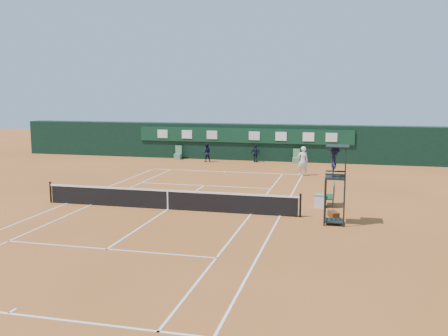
# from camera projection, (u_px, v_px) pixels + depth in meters

# --- Properties ---
(ground) EXTENTS (90.00, 90.00, 0.00)m
(ground) POSITION_uv_depth(u_px,v_px,m) (168.00, 209.00, 24.28)
(ground) COLOR #AD5E28
(ground) RESTS_ON ground
(court_lines) EXTENTS (11.05, 23.85, 0.01)m
(court_lines) POSITION_uv_depth(u_px,v_px,m) (168.00, 209.00, 24.28)
(court_lines) COLOR silver
(court_lines) RESTS_ON ground
(tennis_net) EXTENTS (12.90, 0.10, 1.10)m
(tennis_net) POSITION_uv_depth(u_px,v_px,m) (168.00, 199.00, 24.20)
(tennis_net) COLOR black
(tennis_net) RESTS_ON ground
(back_wall) EXTENTS (40.00, 1.65, 3.00)m
(back_wall) POSITION_uv_depth(u_px,v_px,m) (244.00, 142.00, 42.04)
(back_wall) COLOR black
(back_wall) RESTS_ON ground
(linesman_chair_left) EXTENTS (0.55, 0.50, 1.15)m
(linesman_chair_left) POSITION_uv_depth(u_px,v_px,m) (178.00, 155.00, 42.31)
(linesman_chair_left) COLOR #578661
(linesman_chair_left) RESTS_ON ground
(linesman_chair_right) EXTENTS (0.55, 0.50, 1.15)m
(linesman_chair_right) POSITION_uv_depth(u_px,v_px,m) (296.00, 159.00, 39.96)
(linesman_chair_right) COLOR #598960
(linesman_chair_right) RESTS_ON ground
(umpire_chair) EXTENTS (0.96, 0.95, 3.42)m
(umpire_chair) POSITION_uv_depth(u_px,v_px,m) (335.00, 168.00, 21.23)
(umpire_chair) COLOR black
(umpire_chair) RESTS_ON ground
(player_bench) EXTENTS (0.56, 1.20, 1.10)m
(player_bench) POSITION_uv_depth(u_px,v_px,m) (331.00, 194.00, 24.96)
(player_bench) COLOR #173B22
(player_bench) RESTS_ON ground
(tennis_bag) EXTENTS (0.58, 0.82, 0.28)m
(tennis_bag) POSITION_uv_depth(u_px,v_px,m) (333.00, 214.00, 22.70)
(tennis_bag) COLOR black
(tennis_bag) RESTS_ON ground
(cooler) EXTENTS (0.57, 0.57, 0.65)m
(cooler) POSITION_uv_depth(u_px,v_px,m) (320.00, 201.00, 24.75)
(cooler) COLOR silver
(cooler) RESTS_ON ground
(tennis_ball) EXTENTS (0.07, 0.07, 0.07)m
(tennis_ball) POSITION_uv_depth(u_px,v_px,m) (269.00, 186.00, 30.02)
(tennis_ball) COLOR yellow
(tennis_ball) RESTS_ON ground
(player) EXTENTS (0.84, 0.68, 2.01)m
(player) POSITION_uv_depth(u_px,v_px,m) (303.00, 161.00, 33.98)
(player) COLOR silver
(player) RESTS_ON ground
(ball_kid_left) EXTENTS (0.88, 0.77, 1.52)m
(ball_kid_left) POSITION_uv_depth(u_px,v_px,m) (207.00, 153.00, 40.62)
(ball_kid_left) COLOR black
(ball_kid_left) RESTS_ON ground
(ball_kid_right) EXTENTS (0.90, 0.56, 1.42)m
(ball_kid_right) POSITION_uv_depth(u_px,v_px,m) (256.00, 153.00, 40.50)
(ball_kid_right) COLOR black
(ball_kid_right) RESTS_ON ground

